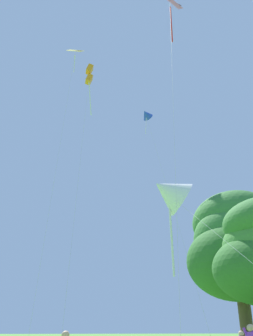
{
  "coord_description": "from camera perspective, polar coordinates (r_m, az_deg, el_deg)",
  "views": [
    {
      "loc": [
        0.15,
        -5.54,
        1.55
      ],
      "look_at": [
        5.37,
        17.97,
        12.3
      ],
      "focal_mm": 39.0,
      "sensor_mm": 36.0,
      "label": 1
    }
  ],
  "objects": [
    {
      "name": "tree_left_oak",
      "position": [
        25.94,
        16.56,
        -11.16
      ],
      "size": [
        7.16,
        7.31,
        10.71
      ],
      "color": "brown",
      "rests_on": "ground_plane"
    },
    {
      "name": "kite_blue_delta",
      "position": [
        37.85,
        3.11,
        8.33
      ],
      "size": [
        3.52,
        6.59,
        22.51
      ],
      "color": "blue",
      "rests_on": "ground_plane"
    },
    {
      "name": "kite_pink_low",
      "position": [
        30.75,
        6.89,
        23.17
      ],
      "size": [
        4.24,
        7.64,
        26.39
      ],
      "color": "pink",
      "rests_on": "ground_plane"
    },
    {
      "name": "kite_white_distant",
      "position": [
        18.43,
        6.65,
        -3.75
      ],
      "size": [
        2.89,
        10.76,
        9.13
      ],
      "color": "white",
      "rests_on": "ground_plane"
    },
    {
      "name": "kite_orange_box",
      "position": [
        35.36,
        -5.83,
        14.06
      ],
      "size": [
        2.02,
        10.54,
        24.56
      ],
      "color": "orange",
      "rests_on": "ground_plane"
    },
    {
      "name": "kite_yellow_diamond",
      "position": [
        37.52,
        -8.2,
        16.3
      ],
      "size": [
        2.67,
        7.64,
        27.82
      ],
      "color": "yellow",
      "rests_on": "ground_plane"
    }
  ]
}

